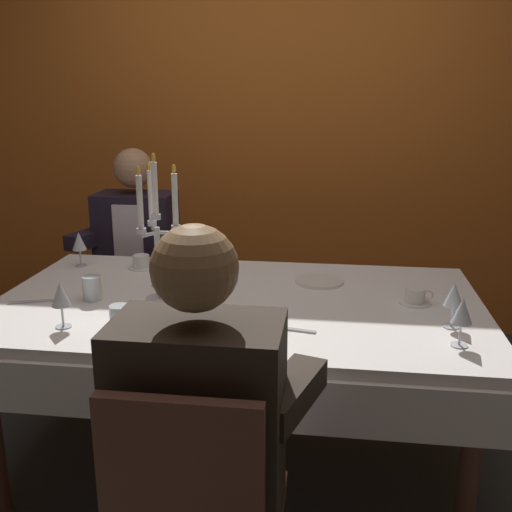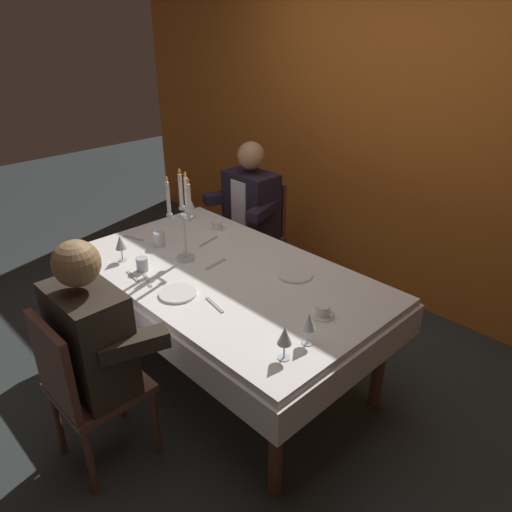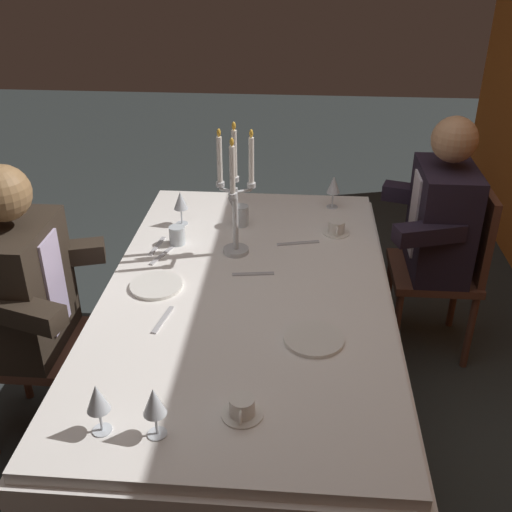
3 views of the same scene
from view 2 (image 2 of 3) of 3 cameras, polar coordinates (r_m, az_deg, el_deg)
ground_plane at (r=3.27m, az=-3.21°, el=-13.33°), size 12.00×12.00×0.00m
back_wall at (r=3.87m, az=15.72°, el=14.55°), size 6.00×0.12×2.70m
dining_table at (r=2.91m, az=-3.52°, el=-3.93°), size 1.94×1.14×0.74m
candelabra at (r=2.91m, az=-8.60°, el=4.10°), size 0.15×0.17×0.58m
dinner_plate_0 at (r=2.65m, az=-9.18°, el=-4.37°), size 0.21×0.21×0.01m
dinner_plate_1 at (r=2.81m, az=4.61°, el=-2.18°), size 0.21×0.21×0.01m
wine_glass_0 at (r=2.12m, az=3.39°, el=-9.47°), size 0.07×0.07×0.16m
wine_glass_1 at (r=3.58m, az=-7.76°, el=6.10°), size 0.07×0.07×0.16m
wine_glass_2 at (r=2.21m, az=6.23°, el=-7.78°), size 0.07×0.07×0.16m
wine_glass_3 at (r=3.04m, az=-15.68°, el=1.44°), size 0.07×0.07×0.16m
water_tumbler_0 at (r=2.92m, az=-13.25°, el=-0.95°), size 0.07×0.07×0.08m
water_tumbler_1 at (r=3.20m, az=-11.31°, el=1.94°), size 0.07×0.07×0.10m
coffee_cup_0 at (r=2.46m, az=7.91°, el=-6.43°), size 0.13×0.12×0.06m
coffee_cup_1 at (r=3.41m, az=-4.57°, el=3.55°), size 0.13×0.12×0.06m
fork_0 at (r=2.88m, az=-14.23°, el=-2.39°), size 0.17×0.04×0.01m
spoon_1 at (r=2.94m, az=-4.76°, el=-0.96°), size 0.04×0.17×0.01m
spoon_2 at (r=3.37m, az=-14.27°, el=2.07°), size 0.17×0.07×0.01m
knife_3 at (r=3.23m, az=-5.57°, el=1.74°), size 0.06×0.19×0.01m
fork_4 at (r=2.83m, az=-12.66°, el=-2.75°), size 0.17×0.08×0.01m
fork_5 at (r=2.54m, az=-4.89°, el=-5.74°), size 0.17×0.05×0.01m
seated_diner_0 at (r=3.87m, az=-0.52°, el=6.06°), size 0.63×0.48×1.24m
seated_diner_1 at (r=2.43m, az=-19.03°, el=-9.25°), size 0.63×0.48×1.24m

